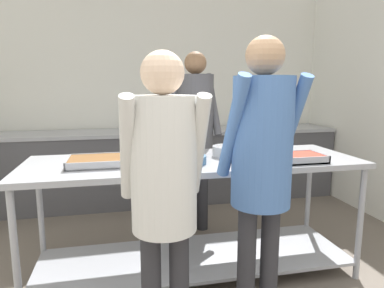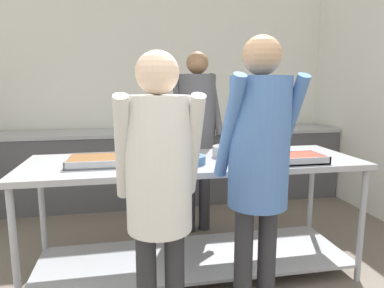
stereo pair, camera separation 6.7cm
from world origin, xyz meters
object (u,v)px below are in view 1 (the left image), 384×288
(sauce_pan, at_px, (228,151))
(guest_serving_left, at_px, (262,155))
(plate_stack, at_px, (152,157))
(broccoli_bowl, at_px, (192,158))
(cook_behind_counter, at_px, (195,123))
(serving_tray_roast, at_px, (296,158))
(guest_serving_right, at_px, (164,177))
(water_bottle, at_px, (275,118))
(serving_tray_vegetables, at_px, (100,161))

(sauce_pan, bearing_deg, guest_serving_left, -94.43)
(plate_stack, distance_m, sauce_pan, 0.59)
(plate_stack, distance_m, guest_serving_left, 0.92)
(broccoli_bowl, distance_m, cook_behind_counter, 0.94)
(serving_tray_roast, bearing_deg, cook_behind_counter, 117.78)
(plate_stack, xyz_separation_m, guest_serving_right, (-0.03, -0.84, 0.07))
(broccoli_bowl, bearing_deg, cook_behind_counter, 75.44)
(serving_tray_roast, distance_m, water_bottle, 2.22)
(plate_stack, relative_size, sauce_pan, 0.63)
(sauce_pan, xyz_separation_m, serving_tray_roast, (0.42, -0.27, -0.02))
(plate_stack, distance_m, guest_serving_right, 0.84)
(serving_tray_vegetables, distance_m, water_bottle, 2.90)
(broccoli_bowl, xyz_separation_m, sauce_pan, (0.33, 0.19, 0.00))
(serving_tray_vegetables, height_order, water_bottle, water_bottle)
(serving_tray_vegetables, bearing_deg, serving_tray_roast, -7.67)
(guest_serving_right, xyz_separation_m, water_bottle, (1.87, 2.63, 0.01))
(serving_tray_vegetables, distance_m, cook_behind_counter, 1.19)
(broccoli_bowl, xyz_separation_m, cook_behind_counter, (0.23, 0.90, 0.15))
(serving_tray_roast, bearing_deg, water_bottle, 67.87)
(plate_stack, height_order, guest_serving_left, guest_serving_left)
(broccoli_bowl, distance_m, water_bottle, 2.53)
(guest_serving_left, relative_size, water_bottle, 7.02)
(serving_tray_vegetables, bearing_deg, sauce_pan, 5.25)
(sauce_pan, distance_m, guest_serving_right, 1.06)
(serving_tray_vegetables, xyz_separation_m, sauce_pan, (0.96, 0.09, 0.02))
(sauce_pan, height_order, serving_tray_roast, sauce_pan)
(serving_tray_vegetables, height_order, guest_serving_right, guest_serving_right)
(guest_serving_right, relative_size, water_bottle, 6.62)
(broccoli_bowl, xyz_separation_m, guest_serving_right, (-0.28, -0.66, 0.05))
(serving_tray_vegetables, xyz_separation_m, guest_serving_right, (0.34, -0.77, 0.07))
(serving_tray_vegetables, relative_size, broccoli_bowl, 2.06)
(plate_stack, distance_m, water_bottle, 2.58)
(serving_tray_vegetables, distance_m, guest_serving_right, 0.84)
(broccoli_bowl, height_order, cook_behind_counter, cook_behind_counter)
(plate_stack, height_order, sauce_pan, sauce_pan)
(serving_tray_vegetables, relative_size, sauce_pan, 1.12)
(water_bottle, bearing_deg, guest_serving_left, -117.45)
(cook_behind_counter, bearing_deg, serving_tray_roast, -62.22)
(broccoli_bowl, relative_size, guest_serving_left, 0.12)
(guest_serving_right, xyz_separation_m, cook_behind_counter, (0.52, 1.57, 0.10))
(serving_tray_vegetables, distance_m, serving_tray_roast, 1.40)
(sauce_pan, distance_m, guest_serving_left, 0.76)
(water_bottle, bearing_deg, broccoli_bowl, -128.94)
(serving_tray_vegetables, bearing_deg, guest_serving_left, -36.24)
(serving_tray_vegetables, height_order, cook_behind_counter, cook_behind_counter)
(water_bottle, bearing_deg, serving_tray_roast, -112.13)
(sauce_pan, distance_m, water_bottle, 2.18)
(plate_stack, distance_m, broccoli_bowl, 0.31)
(guest_serving_left, relative_size, cook_behind_counter, 0.97)
(serving_tray_roast, height_order, cook_behind_counter, cook_behind_counter)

